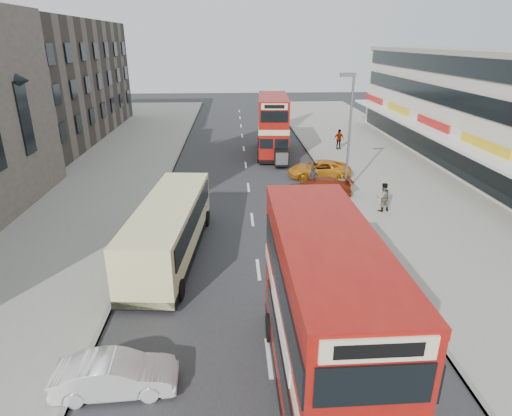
% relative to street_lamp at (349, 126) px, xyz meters
% --- Properties ---
extents(ground, '(160.00, 160.00, 0.00)m').
position_rel_street_lamp_xyz_m(ground, '(-6.52, -18.00, -4.78)').
color(ground, '#28282B').
rests_on(ground, ground).
extents(road_surface, '(12.00, 90.00, 0.01)m').
position_rel_street_lamp_xyz_m(road_surface, '(-6.52, 2.00, -4.78)').
color(road_surface, '#28282B').
rests_on(road_surface, ground).
extents(pavement_right, '(12.00, 90.00, 0.15)m').
position_rel_street_lamp_xyz_m(pavement_right, '(5.48, 2.00, -4.71)').
color(pavement_right, gray).
rests_on(pavement_right, ground).
extents(pavement_left, '(12.00, 90.00, 0.15)m').
position_rel_street_lamp_xyz_m(pavement_left, '(-18.52, 2.00, -4.71)').
color(pavement_left, gray).
rests_on(pavement_left, ground).
extents(kerb_left, '(0.20, 90.00, 0.16)m').
position_rel_street_lamp_xyz_m(kerb_left, '(-12.62, 2.00, -4.71)').
color(kerb_left, gray).
rests_on(kerb_left, ground).
extents(kerb_right, '(0.20, 90.00, 0.16)m').
position_rel_street_lamp_xyz_m(kerb_right, '(-0.42, 2.00, -4.71)').
color(kerb_right, gray).
rests_on(kerb_right, ground).
extents(brick_terrace, '(14.00, 28.00, 12.00)m').
position_rel_street_lamp_xyz_m(brick_terrace, '(-28.52, 20.00, 1.22)').
color(brick_terrace, '#66594C').
rests_on(brick_terrace, ground).
extents(commercial_row, '(9.90, 46.20, 9.30)m').
position_rel_street_lamp_xyz_m(commercial_row, '(13.42, 4.00, -0.09)').
color(commercial_row, beige).
rests_on(commercial_row, ground).
extents(street_lamp, '(1.00, 0.20, 8.12)m').
position_rel_street_lamp_xyz_m(street_lamp, '(0.00, 0.00, 0.00)').
color(street_lamp, slate).
rests_on(street_lamp, ground).
extents(bus_main, '(2.64, 9.35, 5.15)m').
position_rel_street_lamp_xyz_m(bus_main, '(-5.14, -17.64, -2.07)').
color(bus_main, black).
rests_on(bus_main, ground).
extents(bus_second, '(3.12, 9.53, 5.17)m').
position_rel_street_lamp_xyz_m(bus_second, '(-3.89, 11.55, -2.06)').
color(bus_second, black).
rests_on(bus_second, ground).
extents(coach, '(3.39, 10.10, 2.63)m').
position_rel_street_lamp_xyz_m(coach, '(-10.75, -8.40, -3.24)').
color(coach, black).
rests_on(coach, ground).
extents(car_left_front, '(3.73, 1.47, 1.21)m').
position_rel_street_lamp_xyz_m(car_left_front, '(-11.28, -17.19, -4.18)').
color(car_left_front, white).
rests_on(car_left_front, ground).
extents(car_right_a, '(4.69, 2.03, 1.35)m').
position_rel_street_lamp_xyz_m(car_right_a, '(-1.99, -0.40, -4.11)').
color(car_right_a, maroon).
rests_on(car_right_a, ground).
extents(car_right_b, '(4.79, 2.26, 1.32)m').
position_rel_street_lamp_xyz_m(car_right_b, '(-0.94, 4.16, -4.12)').
color(car_right_b, orange).
rests_on(car_right_b, ground).
extents(pedestrian_near, '(0.77, 0.61, 1.83)m').
position_rel_street_lamp_xyz_m(pedestrian_near, '(1.54, -3.38, -3.72)').
color(pedestrian_near, gray).
rests_on(pedestrian_near, pavement_right).
extents(pedestrian_far, '(1.20, 0.73, 1.91)m').
position_rel_street_lamp_xyz_m(pedestrian_far, '(2.64, 12.80, -3.68)').
color(pedestrian_far, gray).
rests_on(pedestrian_far, pavement_right).
extents(cyclist, '(0.80, 1.97, 2.09)m').
position_rel_street_lamp_xyz_m(cyclist, '(-2.21, -0.13, -4.09)').
color(cyclist, gray).
rests_on(cyclist, ground).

